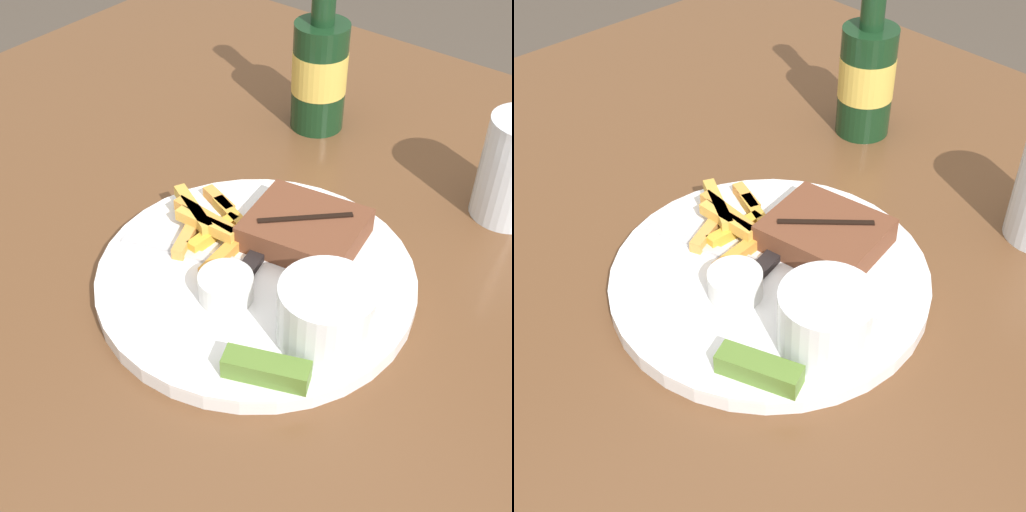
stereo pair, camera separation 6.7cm
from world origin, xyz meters
TOP-DOWN VIEW (x-y plane):
  - dining_table at (0.00, 0.00)m, footprint 1.25×1.15m
  - dinner_plate at (0.00, 0.00)m, footprint 0.31×0.31m
  - steak_portion at (0.01, 0.07)m, footprint 0.13×0.11m
  - fries_pile at (-0.07, 0.02)m, footprint 0.11×0.11m
  - coleslaw_cup at (0.10, -0.03)m, footprint 0.08×0.08m
  - dipping_sauce_cup at (-0.00, -0.04)m, footprint 0.05×0.05m
  - pickle_spear at (0.09, -0.10)m, footprint 0.08×0.05m
  - fork_utensil at (-0.08, -0.03)m, footprint 0.13×0.05m
  - knife_utensil at (-0.02, 0.04)m, footprint 0.06×0.16m
  - beer_bottle at (-0.13, 0.28)m, footprint 0.07×0.07m

SIDE VIEW (x-z plane):
  - dining_table at x=0.00m, z-range 0.29..1.02m
  - dinner_plate at x=0.00m, z-range 0.73..0.75m
  - fork_utensil at x=-0.08m, z-range 0.75..0.75m
  - knife_utensil at x=-0.02m, z-range 0.75..0.76m
  - pickle_spear at x=0.09m, z-range 0.75..0.77m
  - fries_pile at x=-0.07m, z-range 0.75..0.77m
  - steak_portion at x=0.01m, z-range 0.75..0.78m
  - dipping_sauce_cup at x=0.00m, z-range 0.75..0.78m
  - coleslaw_cup at x=0.10m, z-range 0.75..0.81m
  - beer_bottle at x=-0.13m, z-range 0.70..0.92m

